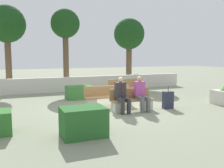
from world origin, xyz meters
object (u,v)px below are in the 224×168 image
(bench_left_side, at_px, (128,89))
(tree_leftmost, at_px, (7,26))
(person_seated_woman, at_px, (141,92))
(bench_right_side, at_px, (109,99))
(tree_center_left, at_px, (65,26))
(tree_center_right, at_px, (129,35))
(bench_front, at_px, (132,102))
(suitcase, at_px, (168,100))
(person_seated_man, at_px, (122,93))

(bench_left_side, xyz_separation_m, tree_leftmost, (-5.73, 4.02, 3.44))
(person_seated_woman, bearing_deg, bench_left_side, 71.83)
(tree_leftmost, bearing_deg, bench_left_side, -35.01)
(bench_right_side, distance_m, tree_center_left, 7.29)
(bench_right_side, bearing_deg, tree_leftmost, 114.91)
(tree_center_left, distance_m, tree_center_right, 4.55)
(bench_left_side, bearing_deg, tree_center_right, 60.10)
(person_seated_woman, bearing_deg, tree_center_right, 66.91)
(bench_front, height_order, bench_left_side, same)
(bench_front, height_order, bench_right_side, same)
(suitcase, height_order, tree_center_left, tree_center_left)
(bench_front, relative_size, tree_center_right, 0.36)
(bench_right_side, bearing_deg, person_seated_man, -93.46)
(person_seated_woman, bearing_deg, bench_right_side, 125.21)
(person_seated_woman, distance_m, tree_leftmost, 9.35)
(bench_left_side, relative_size, suitcase, 2.30)
(bench_left_side, xyz_separation_m, bench_right_side, (-2.00, -2.37, -0.00))
(bench_left_side, relative_size, person_seated_man, 1.56)
(bench_left_side, height_order, tree_leftmost, tree_leftmost)
(suitcase, relative_size, tree_center_right, 0.19)
(bench_right_side, relative_size, suitcase, 2.28)
(suitcase, bearing_deg, bench_front, 171.43)
(person_seated_woman, relative_size, suitcase, 1.48)
(bench_front, bearing_deg, tree_center_left, 96.96)
(bench_front, bearing_deg, tree_leftmost, 119.84)
(person_seated_woman, xyz_separation_m, tree_leftmost, (-4.57, 7.56, 3.05))
(person_seated_woman, distance_m, suitcase, 1.22)
(bench_right_side, distance_m, person_seated_man, 1.24)
(bench_front, xyz_separation_m, tree_center_right, (3.62, 7.63, 3.15))
(person_seated_man, relative_size, person_seated_woman, 1.00)
(bench_front, height_order, suitcase, suitcase)
(bench_front, relative_size, bench_right_side, 0.84)
(person_seated_man, relative_size, suitcase, 1.48)
(bench_right_side, bearing_deg, tree_center_left, 88.00)
(bench_front, relative_size, suitcase, 1.90)
(tree_center_left, height_order, tree_center_right, tree_center_left)
(tree_center_left, bearing_deg, person_seated_man, -86.79)
(tree_center_right, bearing_deg, bench_right_side, -122.16)
(bench_left_side, height_order, tree_center_right, tree_center_right)
(bench_front, xyz_separation_m, person_seated_woman, (0.31, -0.14, 0.40))
(bench_left_side, height_order, tree_center_left, tree_center_left)
(bench_front, xyz_separation_m, suitcase, (1.47, -0.22, 0.03))
(bench_right_side, distance_m, person_seated_woman, 1.49)
(person_seated_woman, bearing_deg, person_seated_man, -179.97)
(suitcase, distance_m, tree_center_left, 8.73)
(bench_right_side, bearing_deg, person_seated_woman, -60.23)
(person_seated_man, distance_m, tree_center_left, 8.19)
(tree_center_right, bearing_deg, tree_center_left, -177.17)
(tree_center_right, bearing_deg, person_seated_man, -117.84)
(tree_leftmost, height_order, tree_center_left, tree_center_left)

